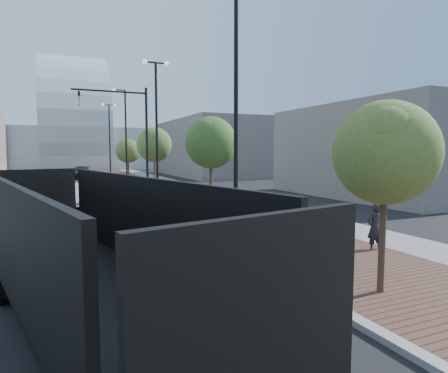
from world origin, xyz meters
name	(u,v)px	position (x,y,z in m)	size (l,w,h in m)	color
sidewalk	(145,182)	(3.50, 40.00, 0.06)	(7.00, 140.00, 0.12)	#4C2D23
concrete_strip	(168,181)	(6.20, 40.00, 0.07)	(2.40, 140.00, 0.13)	slate
curb	(112,183)	(0.00, 40.00, 0.07)	(0.30, 140.00, 0.14)	gray
dump_truck	(41,240)	(-5.83, 7.80, 1.26)	(4.99, 13.45, 2.99)	black
white_sedan	(83,195)	(-3.97, 23.34, 0.72)	(1.52, 4.36, 1.44)	white
dark_car_mid	(44,187)	(-6.45, 31.96, 0.60)	(1.99, 4.32, 1.20)	black
dark_car_far	(81,173)	(-2.60, 49.94, 0.78)	(2.18, 5.35, 1.55)	black
pedestrian	(375,228)	(4.54, 7.14, 0.84)	(0.62, 0.40, 1.69)	black
streetlight_1	(233,127)	(0.49, 10.00, 4.34)	(1.44, 0.56, 9.21)	black
streetlight_2	(157,131)	(0.60, 22.00, 4.82)	(1.72, 0.56, 9.28)	black
streetlight_3	(125,142)	(0.49, 34.00, 4.34)	(1.44, 0.56, 9.21)	black
streetlight_4	(110,141)	(0.60, 46.00, 4.82)	(1.72, 0.56, 9.28)	black
traffic_mast	(134,130)	(-0.30, 25.00, 4.98)	(5.09, 0.20, 8.00)	black
tree_0	(386,153)	(1.65, 4.02, 3.42)	(2.46, 2.42, 4.64)	#382619
tree_1	(212,143)	(1.65, 15.02, 3.89)	(2.58, 2.56, 5.19)	#382619
tree_2	(155,145)	(1.65, 27.02, 3.99)	(2.73, 2.73, 5.37)	#382619
tree_3	(128,151)	(1.65, 39.02, 3.55)	(2.61, 2.60, 4.86)	#382619
convention_center	(74,140)	(-2.00, 85.00, 6.00)	(50.00, 30.00, 50.00)	#A3AAAD
commercial_block_ne	(214,148)	(16.00, 50.00, 4.00)	(12.00, 22.00, 8.00)	#5F5956
commercial_block_e	(382,151)	(18.00, 20.00, 3.50)	(10.00, 16.00, 7.00)	slate
utility_cover_1	(308,249)	(2.40, 8.00, 0.13)	(0.50, 0.50, 0.02)	black
utility_cover_2	(199,207)	(2.40, 19.00, 0.13)	(0.50, 0.50, 0.02)	black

